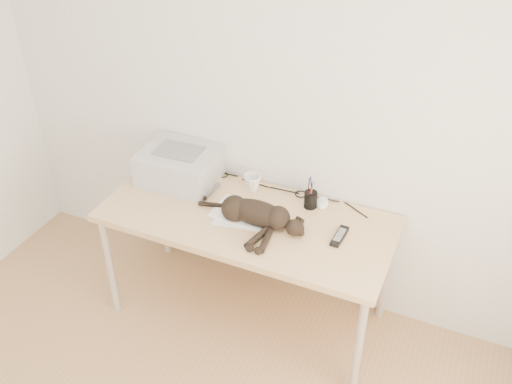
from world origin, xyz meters
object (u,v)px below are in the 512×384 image
at_px(desk, 253,226).
at_px(mug, 252,182).
at_px(printer, 180,166).
at_px(mouse, 322,201).
at_px(cat, 254,214).
at_px(pen_cup, 311,199).

height_order(desk, mug, mug).
relative_size(printer, mug, 4.43).
height_order(mug, mouse, mug).
distance_m(mug, mouse, 0.42).
relative_size(desk, cat, 2.50).
bearing_deg(cat, mouse, 50.65).
relative_size(cat, mouse, 5.25).
relative_size(desk, pen_cup, 8.71).
height_order(cat, pen_cup, pen_cup).
xyz_separation_m(cat, mug, (-0.14, 0.29, -0.02)).
xyz_separation_m(printer, mouse, (0.85, 0.11, -0.08)).
xyz_separation_m(printer, cat, (0.57, -0.21, -0.04)).
distance_m(cat, mug, 0.32).
distance_m(printer, pen_cup, 0.80).
bearing_deg(cat, printer, 160.86).
relative_size(printer, mouse, 3.69).
xyz_separation_m(printer, mug, (0.43, 0.08, -0.05)).
relative_size(desk, printer, 3.56).
xyz_separation_m(cat, mouse, (0.28, 0.32, -0.04)).
distance_m(cat, pen_cup, 0.35).
relative_size(desk, mug, 15.78).
bearing_deg(printer, desk, -9.37).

